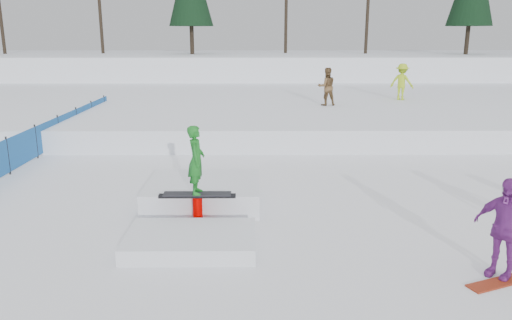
{
  "coord_description": "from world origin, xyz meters",
  "views": [
    {
      "loc": [
        0.42,
        -9.03,
        3.92
      ],
      "look_at": [
        0.5,
        2.0,
        1.1
      ],
      "focal_mm": 35.0,
      "sensor_mm": 36.0,
      "label": 1
    }
  ],
  "objects_px": {
    "spectator_purple": "(504,228)",
    "walker_olive": "(327,87)",
    "safety_fence": "(36,141)",
    "walker_ygreen": "(402,82)",
    "jib_rail_feature": "(201,202)"
  },
  "relations": [
    {
      "from": "spectator_purple",
      "to": "walker_olive",
      "type": "bearing_deg",
      "value": 143.36
    },
    {
      "from": "spectator_purple",
      "to": "safety_fence",
      "type": "bearing_deg",
      "value": -166.28
    },
    {
      "from": "safety_fence",
      "to": "walker_olive",
      "type": "xyz_separation_m",
      "value": [
        10.19,
        6.36,
        1.08
      ]
    },
    {
      "from": "walker_ygreen",
      "to": "jib_rail_feature",
      "type": "relative_size",
      "value": 0.39
    },
    {
      "from": "safety_fence",
      "to": "jib_rail_feature",
      "type": "bearing_deg",
      "value": -41.97
    },
    {
      "from": "safety_fence",
      "to": "jib_rail_feature",
      "type": "distance_m",
      "value": 7.76
    },
    {
      "from": "walker_olive",
      "to": "jib_rail_feature",
      "type": "height_order",
      "value": "walker_olive"
    },
    {
      "from": "walker_olive",
      "to": "jib_rail_feature",
      "type": "bearing_deg",
      "value": 60.79
    },
    {
      "from": "safety_fence",
      "to": "spectator_purple",
      "type": "relative_size",
      "value": 9.4
    },
    {
      "from": "spectator_purple",
      "to": "walker_ygreen",
      "type": "bearing_deg",
      "value": 129.58
    },
    {
      "from": "walker_ygreen",
      "to": "spectator_purple",
      "type": "xyz_separation_m",
      "value": [
        -3.05,
        -16.35,
        -0.81
      ]
    },
    {
      "from": "walker_ygreen",
      "to": "spectator_purple",
      "type": "height_order",
      "value": "walker_ygreen"
    },
    {
      "from": "safety_fence",
      "to": "walker_olive",
      "type": "bearing_deg",
      "value": 31.97
    },
    {
      "from": "spectator_purple",
      "to": "jib_rail_feature",
      "type": "bearing_deg",
      "value": -159.08
    },
    {
      "from": "walker_olive",
      "to": "walker_ygreen",
      "type": "bearing_deg",
      "value": -162.34
    }
  ]
}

